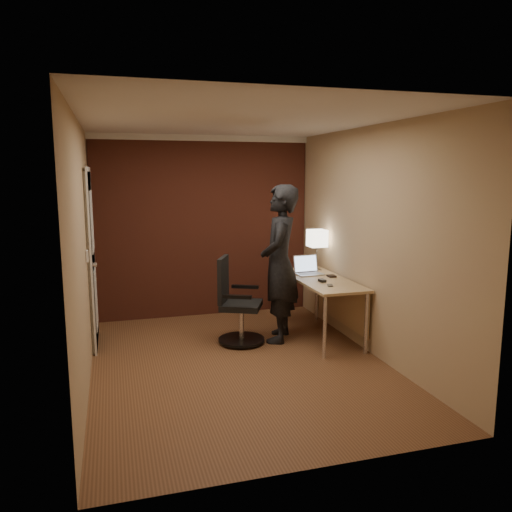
% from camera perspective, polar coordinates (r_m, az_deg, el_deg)
% --- Properties ---
extents(room, '(4.00, 4.00, 4.00)m').
position_cam_1_polar(room, '(6.52, -7.72, 3.88)').
color(room, brown).
rests_on(room, ground).
extents(desk, '(0.60, 1.50, 0.73)m').
position_cam_1_polar(desk, '(6.15, 8.05, -3.70)').
color(desk, tan).
rests_on(desk, ground).
extents(desk_lamp, '(0.22, 0.22, 0.54)m').
position_cam_1_polar(desk_lamp, '(6.54, 6.99, 1.96)').
color(desk_lamp, silver).
rests_on(desk_lamp, desk).
extents(laptop, '(0.35, 0.29, 0.23)m').
position_cam_1_polar(laptop, '(6.35, 5.92, -1.47)').
color(laptop, silver).
rests_on(laptop, desk).
extents(mouse, '(0.07, 0.11, 0.03)m').
position_cam_1_polar(mouse, '(5.91, 7.57, -2.80)').
color(mouse, black).
rests_on(mouse, desk).
extents(phone, '(0.09, 0.13, 0.01)m').
position_cam_1_polar(phone, '(5.72, 8.45, -3.33)').
color(phone, black).
rests_on(phone, desk).
extents(wallet, '(0.09, 0.11, 0.02)m').
position_cam_1_polar(wallet, '(6.21, 8.63, -2.28)').
color(wallet, black).
rests_on(wallet, desk).
extents(office_chair, '(0.60, 0.64, 1.01)m').
position_cam_1_polar(office_chair, '(5.90, -2.30, -5.76)').
color(office_chair, black).
rests_on(office_chair, ground).
extents(person, '(0.69, 0.80, 1.86)m').
position_cam_1_polar(person, '(5.91, 2.71, -0.89)').
color(person, black).
rests_on(person, ground).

